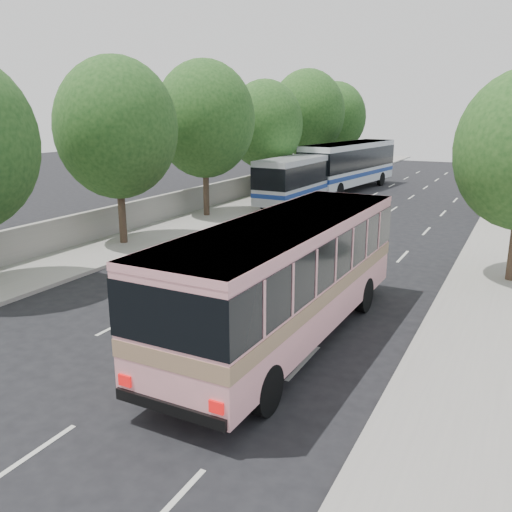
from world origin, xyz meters
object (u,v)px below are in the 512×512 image
Objects in this scene: pink_taxi at (250,241)px; white_pickup at (303,216)px; tour_coach_rear at (349,162)px; tour_coach_front at (304,175)px; pink_bus at (288,267)px.

white_pickup reaches higher than pink_taxi.
pink_taxi is 0.33× the size of tour_coach_rear.
tour_coach_front is at bearing 113.95° from white_pickup.
white_pickup is at bearing -74.36° from tour_coach_rear.
tour_coach_rear reaches higher than white_pickup.
tour_coach_front is at bearing 111.97° from pink_bus.
white_pickup is 0.39× the size of tour_coach_rear.
white_pickup is at bearing -66.34° from tour_coach_front.
pink_taxi is 22.88m from tour_coach_rear.
tour_coach_front is (-3.30, 8.27, 1.27)m from white_pickup.
pink_bus is 2.54× the size of pink_taxi.
white_pickup is 8.99m from tour_coach_front.
white_pickup is at bearing 111.39° from pink_bus.
pink_bus reaches higher than tour_coach_front.
pink_taxi is 0.39× the size of tour_coach_front.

